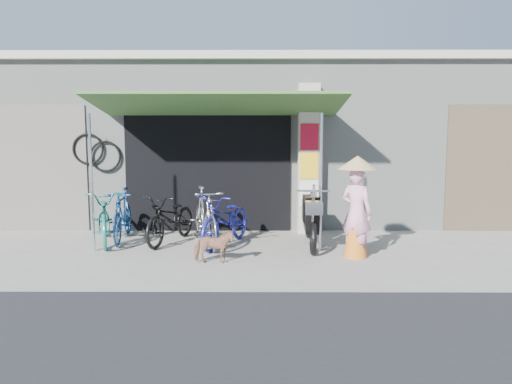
{
  "coord_description": "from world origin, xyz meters",
  "views": [
    {
      "loc": [
        -0.15,
        -7.67,
        2.03
      ],
      "look_at": [
        -0.2,
        1.0,
        1.0
      ],
      "focal_mm": 35.0,
      "sensor_mm": 36.0,
      "label": 1
    }
  ],
  "objects_px": {
    "street_dog": "(214,247)",
    "bike_blue": "(123,215)",
    "bike_black": "(171,218)",
    "moped": "(311,218)",
    "nun": "(357,207)",
    "bike_teal": "(105,216)",
    "bike_silver": "(205,216)",
    "bike_navy": "(226,219)"
  },
  "relations": [
    {
      "from": "bike_blue",
      "to": "bike_silver",
      "type": "distance_m",
      "value": 1.63
    },
    {
      "from": "bike_black",
      "to": "moped",
      "type": "xyz_separation_m",
      "value": [
        2.56,
        -0.2,
        0.04
      ]
    },
    {
      "from": "street_dog",
      "to": "bike_teal",
      "type": "bearing_deg",
      "value": 53.32
    },
    {
      "from": "bike_teal",
      "to": "street_dog",
      "type": "height_order",
      "value": "bike_teal"
    },
    {
      "from": "bike_blue",
      "to": "bike_black",
      "type": "relative_size",
      "value": 0.95
    },
    {
      "from": "bike_blue",
      "to": "street_dog",
      "type": "distance_m",
      "value": 2.45
    },
    {
      "from": "street_dog",
      "to": "nun",
      "type": "relative_size",
      "value": 0.38
    },
    {
      "from": "bike_black",
      "to": "nun",
      "type": "xyz_separation_m",
      "value": [
        3.21,
        -1.06,
        0.37
      ]
    },
    {
      "from": "bike_teal",
      "to": "moped",
      "type": "relative_size",
      "value": 0.98
    },
    {
      "from": "bike_teal",
      "to": "bike_blue",
      "type": "relative_size",
      "value": 1.15
    },
    {
      "from": "bike_silver",
      "to": "bike_black",
      "type": "bearing_deg",
      "value": 142.17
    },
    {
      "from": "bike_black",
      "to": "moped",
      "type": "bearing_deg",
      "value": 13.2
    },
    {
      "from": "bike_black",
      "to": "moped",
      "type": "height_order",
      "value": "moped"
    },
    {
      "from": "bike_silver",
      "to": "moped",
      "type": "xyz_separation_m",
      "value": [
        1.9,
        0.04,
        -0.04
      ]
    },
    {
      "from": "street_dog",
      "to": "bike_silver",
      "type": "bearing_deg",
      "value": 9.42
    },
    {
      "from": "bike_blue",
      "to": "nun",
      "type": "relative_size",
      "value": 0.99
    },
    {
      "from": "bike_teal",
      "to": "street_dog",
      "type": "bearing_deg",
      "value": -51.71
    },
    {
      "from": "moped",
      "to": "bike_navy",
      "type": "bearing_deg",
      "value": -176.72
    },
    {
      "from": "bike_teal",
      "to": "bike_blue",
      "type": "height_order",
      "value": "bike_teal"
    },
    {
      "from": "street_dog",
      "to": "bike_navy",
      "type": "bearing_deg",
      "value": -7.98
    },
    {
      "from": "bike_blue",
      "to": "bike_black",
      "type": "bearing_deg",
      "value": -12.07
    },
    {
      "from": "street_dog",
      "to": "nun",
      "type": "bearing_deg",
      "value": -82.42
    },
    {
      "from": "bike_navy",
      "to": "nun",
      "type": "bearing_deg",
      "value": 0.61
    },
    {
      "from": "bike_silver",
      "to": "bike_blue",
      "type": "bearing_deg",
      "value": 149.36
    },
    {
      "from": "moped",
      "to": "bike_blue",
      "type": "bearing_deg",
      "value": 177.26
    },
    {
      "from": "bike_blue",
      "to": "nun",
      "type": "distance_m",
      "value": 4.33
    },
    {
      "from": "bike_teal",
      "to": "street_dog",
      "type": "distance_m",
      "value": 2.6
    },
    {
      "from": "bike_black",
      "to": "street_dog",
      "type": "height_order",
      "value": "bike_black"
    },
    {
      "from": "bike_teal",
      "to": "moped",
      "type": "height_order",
      "value": "moped"
    },
    {
      "from": "bike_blue",
      "to": "bike_teal",
      "type": "bearing_deg",
      "value": -158.89
    },
    {
      "from": "street_dog",
      "to": "moped",
      "type": "distance_m",
      "value": 2.09
    },
    {
      "from": "bike_blue",
      "to": "bike_silver",
      "type": "height_order",
      "value": "bike_silver"
    },
    {
      "from": "moped",
      "to": "nun",
      "type": "height_order",
      "value": "nun"
    },
    {
      "from": "bike_teal",
      "to": "moped",
      "type": "xyz_separation_m",
      "value": [
        3.78,
        -0.19,
        -0.0
      ]
    },
    {
      "from": "moped",
      "to": "bike_teal",
      "type": "bearing_deg",
      "value": 179.74
    },
    {
      "from": "bike_silver",
      "to": "moped",
      "type": "height_order",
      "value": "moped"
    },
    {
      "from": "nun",
      "to": "bike_navy",
      "type": "bearing_deg",
      "value": 18.94
    },
    {
      "from": "street_dog",
      "to": "bike_blue",
      "type": "bearing_deg",
      "value": 46.83
    },
    {
      "from": "bike_teal",
      "to": "bike_silver",
      "type": "distance_m",
      "value": 1.89
    },
    {
      "from": "bike_silver",
      "to": "moped",
      "type": "relative_size",
      "value": 0.92
    },
    {
      "from": "street_dog",
      "to": "nun",
      "type": "xyz_separation_m",
      "value": [
        2.3,
        0.41,
        0.56
      ]
    },
    {
      "from": "bike_teal",
      "to": "bike_navy",
      "type": "bearing_deg",
      "value": -22.68
    }
  ]
}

